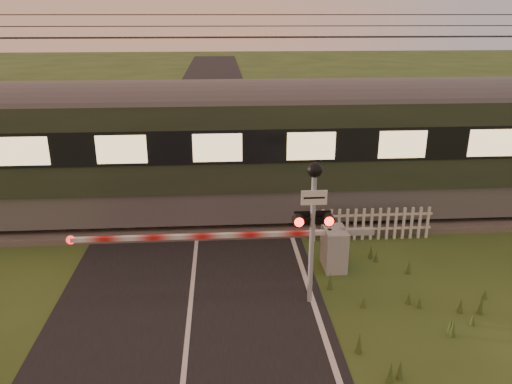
{
  "coord_description": "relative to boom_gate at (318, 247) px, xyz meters",
  "views": [
    {
      "loc": [
        0.78,
        -8.19,
        6.14
      ],
      "look_at": [
        1.59,
        3.2,
        2.04
      ],
      "focal_mm": 35.0,
      "sensor_mm": 36.0,
      "label": 1
    }
  ],
  "objects": [
    {
      "name": "crossing_signal",
      "position": [
        -0.47,
        -1.55,
        1.64
      ],
      "size": [
        0.83,
        0.35,
        3.27
      ],
      "color": "gray",
      "rests_on": "ground"
    },
    {
      "name": "overhead_wires",
      "position": [
        -3.14,
        3.49,
        5.11
      ],
      "size": [
        120.0,
        0.62,
        0.62
      ],
      "color": "black",
      "rests_on": "ground"
    },
    {
      "name": "road",
      "position": [
        -3.13,
        -3.24,
        -0.6
      ],
      "size": [
        6.0,
        140.0,
        0.03
      ],
      "color": "black",
      "rests_on": "ground"
    },
    {
      "name": "track_bed",
      "position": [
        -3.14,
        3.49,
        -0.55
      ],
      "size": [
        140.0,
        3.4,
        0.39
      ],
      "color": "#47423D",
      "rests_on": "ground"
    },
    {
      "name": "boom_gate",
      "position": [
        0.0,
        0.0,
        0.0
      ],
      "size": [
        7.55,
        0.83,
        1.1
      ],
      "color": "gray",
      "rests_on": "ground"
    },
    {
      "name": "picket_fence",
      "position": [
        1.84,
        1.59,
        -0.12
      ],
      "size": [
        3.52,
        0.08,
        0.96
      ],
      "color": "silver",
      "rests_on": "ground"
    },
    {
      "name": "ground",
      "position": [
        -3.14,
        -3.01,
        -0.61
      ],
      "size": [
        160.0,
        160.0,
        0.0
      ],
      "primitive_type": "plane",
      "color": "#2E461A",
      "rests_on": "ground"
    }
  ]
}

